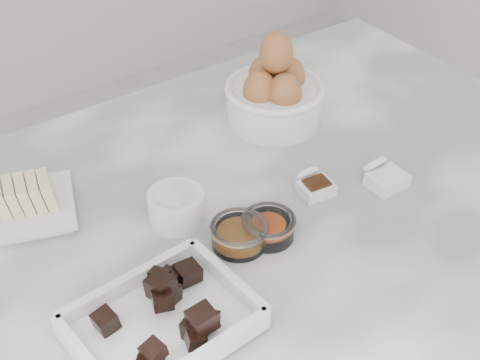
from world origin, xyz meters
name	(u,v)px	position (x,y,z in m)	size (l,w,h in m)	color
marble_slab	(241,227)	(0.00, 0.00, 0.92)	(1.20, 0.80, 0.04)	white
chocolate_dish	(162,318)	(-0.19, -0.12, 0.96)	(0.22, 0.18, 0.06)	white
butter_plate	(22,203)	(-0.25, 0.19, 0.96)	(0.18, 0.18, 0.06)	white
sugar_ramekin	(176,206)	(-0.08, 0.05, 0.97)	(0.08, 0.08, 0.05)	white
egg_bowl	(274,93)	(0.20, 0.18, 0.99)	(0.17, 0.17, 0.16)	white
honey_bowl	(239,234)	(-0.03, -0.04, 0.96)	(0.08, 0.08, 0.04)	white
zest_bowl	(269,226)	(0.01, -0.05, 0.96)	(0.08, 0.08, 0.03)	white
vanilla_spoon	(314,184)	(0.13, -0.01, 0.95)	(0.05, 0.07, 0.04)	white
salt_spoon	(384,176)	(0.23, -0.06, 0.95)	(0.06, 0.07, 0.04)	white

